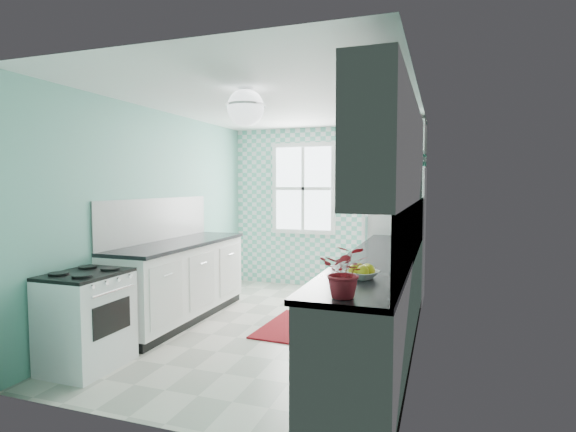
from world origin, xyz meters
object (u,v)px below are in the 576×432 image
(stove, at_px, (87,319))
(microwave, at_px, (396,157))
(fridge, at_px, (395,234))
(ceiling_light, at_px, (246,107))
(sink, at_px, (393,244))
(potted_plant, at_px, (345,271))
(fruit_bowl, at_px, (362,275))

(stove, relative_size, microwave, 1.60)
(fridge, bearing_deg, ceiling_light, -114.68)
(fridge, bearing_deg, sink, -86.71)
(stove, height_order, potted_plant, potted_plant)
(stove, relative_size, sink, 1.56)
(microwave, bearing_deg, sink, 92.05)
(stove, distance_m, microwave, 4.34)
(fridge, relative_size, stove, 2.23)
(ceiling_light, distance_m, microwave, 2.82)
(ceiling_light, distance_m, stove, 2.36)
(ceiling_light, relative_size, stove, 0.42)
(sink, height_order, fruit_bowl, sink)
(fridge, relative_size, sink, 3.48)
(fridge, distance_m, stove, 4.08)
(sink, distance_m, microwave, 1.57)
(fridge, height_order, sink, fridge)
(sink, relative_size, fruit_bowl, 2.28)
(potted_plant, xyz_separation_m, microwave, (-0.09, 3.82, 0.89))
(fruit_bowl, relative_size, microwave, 0.45)
(ceiling_light, height_order, microwave, ceiling_light)
(fridge, bearing_deg, stove, -126.07)
(fruit_bowl, height_order, potted_plant, potted_plant)
(stove, relative_size, fruit_bowl, 3.55)
(microwave, bearing_deg, stove, 52.70)
(fridge, relative_size, potted_plant, 5.79)
(ceiling_light, distance_m, potted_plant, 2.12)
(potted_plant, relative_size, microwave, 0.61)
(fridge, bearing_deg, microwave, 52.10)
(ceiling_light, bearing_deg, stove, -147.70)
(ceiling_light, distance_m, sink, 2.33)
(fridge, height_order, fruit_bowl, fridge)
(fruit_bowl, height_order, microwave, microwave)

